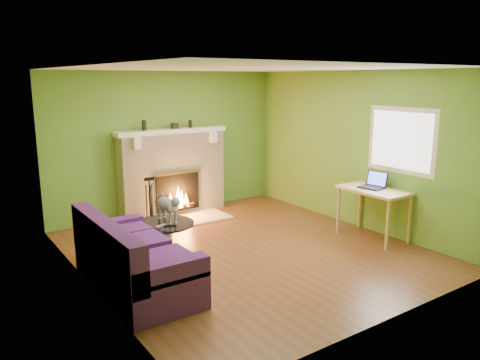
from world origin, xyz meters
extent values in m
plane|color=#5B321A|center=(0.00, 0.00, 0.00)|extent=(5.00, 5.00, 0.00)
plane|color=white|center=(0.00, 0.00, 2.60)|extent=(5.00, 5.00, 0.00)
plane|color=#56842B|center=(0.00, 2.50, 1.30)|extent=(5.00, 0.00, 5.00)
plane|color=#56842B|center=(0.00, -2.50, 1.30)|extent=(5.00, 0.00, 5.00)
plane|color=#56842B|center=(-2.25, 0.00, 1.30)|extent=(0.00, 5.00, 5.00)
plane|color=#56842B|center=(2.25, 0.00, 1.30)|extent=(0.00, 5.00, 5.00)
plane|color=silver|center=(2.24, -0.90, 1.55)|extent=(0.00, 1.20, 1.20)
plane|color=white|center=(2.23, -0.90, 1.55)|extent=(0.00, 1.06, 1.06)
cube|color=beige|center=(0.00, 2.33, 0.75)|extent=(2.00, 0.35, 1.50)
cube|color=black|center=(0.00, 2.13, 0.44)|extent=(0.85, 0.03, 0.68)
cube|color=#B88F2E|center=(0.00, 2.13, 0.80)|extent=(0.91, 0.02, 0.04)
cylinder|color=black|center=(0.00, 2.10, 0.16)|extent=(0.55, 0.07, 0.07)
cube|color=white|center=(0.00, 2.30, 1.54)|extent=(2.10, 0.28, 0.08)
cube|color=white|center=(-0.75, 2.11, 1.40)|extent=(0.12, 0.10, 0.20)
cube|color=white|center=(0.75, 2.11, 1.40)|extent=(0.12, 0.10, 0.20)
cube|color=beige|center=(0.00, 1.80, 0.01)|extent=(1.50, 0.75, 0.03)
cube|color=white|center=(0.00, 2.30, 1.54)|extent=(2.10, 0.28, 0.08)
cube|color=#44175A|center=(-1.80, -0.27, 0.22)|extent=(0.89, 1.98, 0.45)
cube|color=#44175A|center=(-2.15, -0.27, 0.61)|extent=(0.20, 1.98, 0.56)
cube|color=#44175A|center=(-1.80, -1.16, 0.51)|extent=(0.89, 0.20, 0.22)
cube|color=#44175A|center=(-1.80, 0.61, 0.51)|extent=(0.89, 0.20, 0.22)
cube|color=#44175A|center=(-1.75, -0.83, 0.51)|extent=(0.71, 0.53, 0.12)
cube|color=#44175A|center=(-1.75, -0.17, 0.51)|extent=(0.71, 0.53, 0.12)
cube|color=#44175A|center=(-1.75, 0.38, 0.51)|extent=(0.71, 0.53, 0.12)
cylinder|color=tan|center=(-1.07, 0.49, 0.02)|extent=(0.59, 0.59, 0.03)
cylinder|color=tan|center=(-1.07, 0.49, 0.24)|extent=(0.21, 0.21, 0.41)
cylinder|color=black|center=(-1.07, 0.49, 0.47)|extent=(0.85, 0.85, 0.03)
cube|color=tan|center=(1.95, -0.69, 0.77)|extent=(0.62, 1.07, 0.04)
cylinder|color=tan|center=(1.69, -1.17, 0.38)|extent=(0.05, 0.05, 0.75)
cylinder|color=tan|center=(2.21, -1.17, 0.38)|extent=(0.05, 0.05, 0.75)
cylinder|color=tan|center=(1.69, -0.21, 0.38)|extent=(0.05, 0.05, 0.75)
cylinder|color=tan|center=(2.21, -0.21, 0.38)|extent=(0.05, 0.05, 0.75)
cube|color=#939396|center=(-1.17, 0.37, 0.49)|extent=(0.18, 0.09, 0.02)
cube|color=black|center=(-1.05, 0.31, 0.49)|extent=(0.16, 0.11, 0.02)
cylinder|color=black|center=(-0.52, 2.33, 1.67)|extent=(0.08, 0.08, 0.18)
cylinder|color=black|center=(0.39, 2.33, 1.65)|extent=(0.07, 0.07, 0.14)
cube|color=black|center=(0.07, 2.33, 1.63)|extent=(0.12, 0.08, 0.10)
camera|label=1|loc=(-3.76, -5.29, 2.46)|focal=35.00mm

